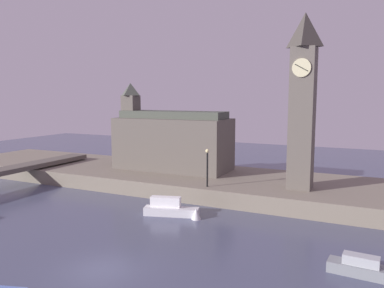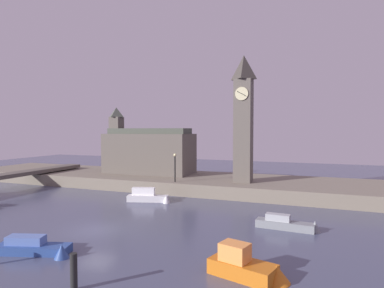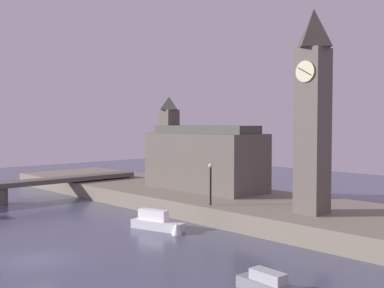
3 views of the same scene
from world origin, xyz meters
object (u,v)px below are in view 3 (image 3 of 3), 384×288
(boat_ferry_white, at_px, (160,223))
(parliament_hall, at_px, (202,158))
(clock_tower, at_px, (313,109))
(streetlamp, at_px, (211,179))

(boat_ferry_white, bearing_deg, parliament_hall, 120.15)
(clock_tower, distance_m, boat_ferry_white, 14.46)
(parliament_hall, distance_m, boat_ferry_white, 13.30)
(streetlamp, height_order, boat_ferry_white, streetlamp)
(clock_tower, bearing_deg, boat_ferry_white, -137.82)
(parliament_hall, xyz_separation_m, boat_ferry_white, (6.34, -10.92, -4.16))
(clock_tower, relative_size, streetlamp, 4.40)
(parliament_hall, distance_m, streetlamp, 9.58)
(clock_tower, height_order, streetlamp, clock_tower)
(streetlamp, bearing_deg, parliament_hall, 139.31)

